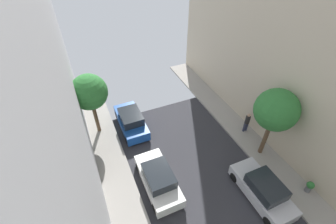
{
  "coord_description": "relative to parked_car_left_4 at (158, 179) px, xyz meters",
  "views": [
    {
      "loc": [
        -5.44,
        0.96,
        13.13
      ],
      "look_at": [
        0.51,
        14.56,
        0.5
      ],
      "focal_mm": 24.82,
      "sensor_mm": 36.0,
      "label": 1
    }
  ],
  "objects": [
    {
      "name": "pedestrian",
      "position": [
        8.0,
        1.73,
        0.35
      ],
      "size": [
        0.4,
        0.36,
        1.72
      ],
      "color": "#2D334C",
      "rests_on": "sidewalk_right"
    },
    {
      "name": "street_tree_1",
      "position": [
        7.67,
        -0.46,
        3.31
      ],
      "size": [
        2.69,
        2.69,
        5.25
      ],
      "color": "brown",
      "rests_on": "sidewalk_right"
    },
    {
      "name": "parked_car_left_4",
      "position": [
        0.0,
        0.0,
        0.0
      ],
      "size": [
        1.78,
        4.2,
        1.57
      ],
      "color": "white",
      "rests_on": "ground"
    },
    {
      "name": "parked_car_left_5",
      "position": [
        0.0,
        5.8,
        0.0
      ],
      "size": [
        1.78,
        4.2,
        1.57
      ],
      "color": "#194799",
      "rests_on": "ground"
    },
    {
      "name": "street_tree_2",
      "position": [
        -2.49,
        6.35,
        3.1
      ],
      "size": [
        2.55,
        2.55,
        4.97
      ],
      "color": "brown",
      "rests_on": "sidewalk_left"
    },
    {
      "name": "parked_car_right_2",
      "position": [
        5.4,
        -3.18,
        0.0
      ],
      "size": [
        1.78,
        4.2,
        1.57
      ],
      "color": "silver",
      "rests_on": "ground"
    },
    {
      "name": "potted_plant_2",
      "position": [
        8.22,
        -4.09,
        -0.11
      ],
      "size": [
        0.44,
        0.44,
        0.82
      ],
      "color": "slate",
      "rests_on": "sidewalk_right"
    }
  ]
}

